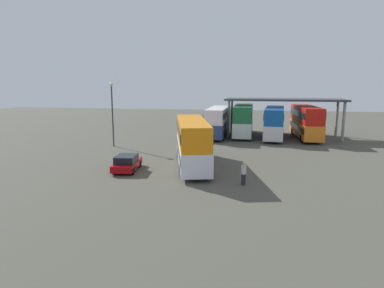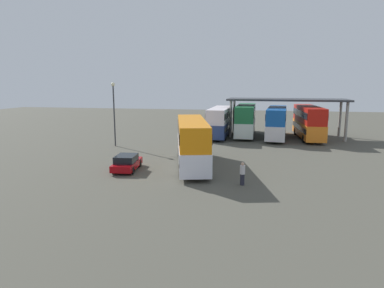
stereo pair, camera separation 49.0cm
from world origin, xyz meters
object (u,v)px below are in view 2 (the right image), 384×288
at_px(double_decker_main, 192,141).
at_px(lamppost_tall, 114,106).
at_px(double_decker_near_canopy, 220,121).
at_px(double_decker_mid_row, 246,119).
at_px(pedestrian_waiting, 242,174).
at_px(double_decker_far_right, 277,121).
at_px(double_decker_end_of_row, 308,121).
at_px(parked_hatchback, 127,163).

relative_size(double_decker_main, lamppost_tall, 1.56).
height_order(double_decker_near_canopy, lamppost_tall, lamppost_tall).
xyz_separation_m(double_decker_mid_row, pedestrian_waiting, (0.70, -24.20, -1.55)).
distance_m(double_decker_far_right, double_decker_end_of_row, 4.23).
bearing_deg(parked_hatchback, double_decker_main, -68.64).
bearing_deg(parked_hatchback, double_decker_far_right, -39.45).
distance_m(double_decker_end_of_row, lamppost_tall, 25.62).
distance_m(double_decker_mid_row, double_decker_end_of_row, 8.47).
xyz_separation_m(lamppost_tall, pedestrian_waiting, (15.63, -12.91, -3.89)).
bearing_deg(lamppost_tall, double_decker_mid_row, 37.12).
relative_size(double_decker_end_of_row, lamppost_tall, 1.48).
bearing_deg(double_decker_mid_row, double_decker_main, 168.72).
height_order(double_decker_near_canopy, pedestrian_waiting, double_decker_near_canopy).
bearing_deg(double_decker_main, lamppost_tall, 40.16).
distance_m(parked_hatchback, lamppost_tall, 12.63).
height_order(double_decker_end_of_row, pedestrian_waiting, double_decker_end_of_row).
bearing_deg(double_decker_main, double_decker_far_right, -39.16).
xyz_separation_m(double_decker_main, pedestrian_waiting, (4.75, -5.08, -1.43)).
relative_size(lamppost_tall, pedestrian_waiting, 4.38).
relative_size(double_decker_end_of_row, pedestrian_waiting, 6.50).
bearing_deg(double_decker_near_canopy, double_decker_end_of_row, -85.31).
bearing_deg(lamppost_tall, double_decker_far_right, 27.19).
xyz_separation_m(double_decker_main, lamppost_tall, (-10.88, 7.83, 2.46)).
relative_size(double_decker_far_right, pedestrian_waiting, 6.53).
relative_size(parked_hatchback, double_decker_mid_row, 0.38).
distance_m(double_decker_mid_row, lamppost_tall, 18.86).
bearing_deg(double_decker_end_of_row, lamppost_tall, 110.87).
relative_size(double_decker_far_right, lamppost_tall, 1.49).
bearing_deg(double_decker_mid_row, double_decker_near_canopy, 116.72).
distance_m(lamppost_tall, pedestrian_waiting, 20.64).
distance_m(double_decker_near_canopy, pedestrian_waiting, 22.93).
distance_m(double_decker_main, parked_hatchback, 6.04).
distance_m(double_decker_main, double_decker_near_canopy, 17.43).
relative_size(double_decker_near_canopy, double_decker_mid_row, 0.94).
relative_size(double_decker_near_canopy, pedestrian_waiting, 6.03).
bearing_deg(double_decker_mid_row, lamppost_tall, 127.79).
relative_size(double_decker_mid_row, pedestrian_waiting, 6.45).
height_order(double_decker_far_right, double_decker_end_of_row, double_decker_end_of_row).
relative_size(double_decker_main, double_decker_near_canopy, 1.13).
height_order(double_decker_far_right, pedestrian_waiting, double_decker_far_right).
distance_m(parked_hatchback, double_decker_end_of_row, 27.33).
relative_size(parked_hatchback, pedestrian_waiting, 2.44).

